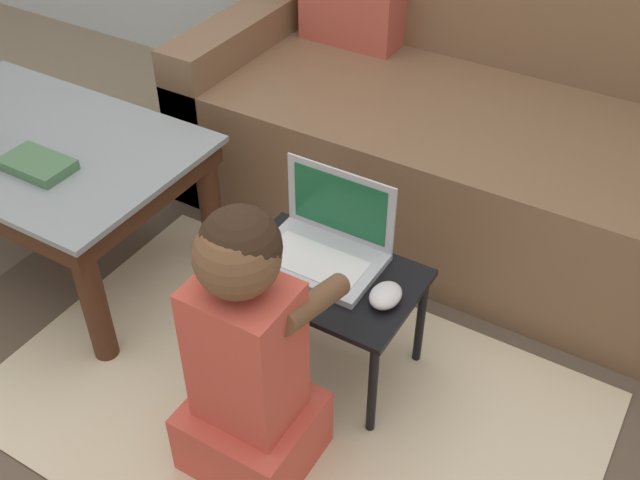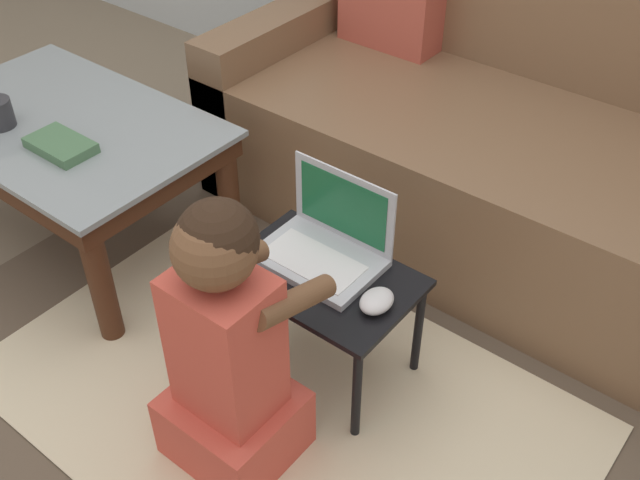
{
  "view_description": "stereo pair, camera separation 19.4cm",
  "coord_description": "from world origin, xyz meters",
  "px_view_note": "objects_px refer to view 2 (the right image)",
  "views": [
    {
      "loc": [
        0.82,
        -1.01,
        1.63
      ],
      "look_at": [
        0.05,
        0.28,
        0.4
      ],
      "focal_mm": 42.0,
      "sensor_mm": 36.0,
      "label": 1
    },
    {
      "loc": [
        0.98,
        -0.9,
        1.63
      ],
      "look_at": [
        0.05,
        0.28,
        0.4
      ],
      "focal_mm": 42.0,
      "sensor_mm": 36.0,
      "label": 2
    }
  ],
  "objects_px": {
    "laptop": "(324,246)",
    "computer_mouse": "(377,301)",
    "laptop_desk": "(322,288)",
    "book_on_table": "(61,145)",
    "person_seated": "(228,352)",
    "couch": "(507,146)",
    "coffee_table": "(67,140)"
  },
  "relations": [
    {
      "from": "laptop",
      "to": "computer_mouse",
      "type": "xyz_separation_m",
      "value": [
        0.22,
        -0.07,
        -0.02
      ]
    },
    {
      "from": "laptop_desk",
      "to": "computer_mouse",
      "type": "height_order",
      "value": "computer_mouse"
    },
    {
      "from": "computer_mouse",
      "to": "book_on_table",
      "type": "relative_size",
      "value": 0.5
    },
    {
      "from": "laptop",
      "to": "book_on_table",
      "type": "xyz_separation_m",
      "value": [
        -0.82,
        -0.2,
        0.09
      ]
    },
    {
      "from": "person_seated",
      "to": "laptop",
      "type": "bearing_deg",
      "value": 96.23
    },
    {
      "from": "couch",
      "to": "laptop_desk",
      "type": "distance_m",
      "value": 0.9
    },
    {
      "from": "coffee_table",
      "to": "computer_mouse",
      "type": "bearing_deg",
      "value": 1.47
    },
    {
      "from": "laptop",
      "to": "computer_mouse",
      "type": "height_order",
      "value": "laptop"
    },
    {
      "from": "couch",
      "to": "person_seated",
      "type": "height_order",
      "value": "couch"
    },
    {
      "from": "couch",
      "to": "person_seated",
      "type": "distance_m",
      "value": 1.25
    },
    {
      "from": "person_seated",
      "to": "computer_mouse",
      "type": "bearing_deg",
      "value": 63.54
    },
    {
      "from": "laptop_desk",
      "to": "book_on_table",
      "type": "bearing_deg",
      "value": -170.4
    },
    {
      "from": "laptop",
      "to": "person_seated",
      "type": "distance_m",
      "value": 0.41
    },
    {
      "from": "coffee_table",
      "to": "laptop_desk",
      "type": "xyz_separation_m",
      "value": [
        0.99,
        0.04,
        -0.09
      ]
    },
    {
      "from": "laptop_desk",
      "to": "book_on_table",
      "type": "xyz_separation_m",
      "value": [
        -0.85,
        -0.14,
        0.18
      ]
    },
    {
      "from": "couch",
      "to": "laptop_desk",
      "type": "xyz_separation_m",
      "value": [
        -0.07,
        -0.89,
        -0.02
      ]
    },
    {
      "from": "coffee_table",
      "to": "laptop_desk",
      "type": "height_order",
      "value": "coffee_table"
    },
    {
      "from": "laptop_desk",
      "to": "book_on_table",
      "type": "relative_size",
      "value": 2.41
    },
    {
      "from": "couch",
      "to": "computer_mouse",
      "type": "relative_size",
      "value": 18.96
    },
    {
      "from": "couch",
      "to": "laptop_desk",
      "type": "relative_size",
      "value": 3.92
    },
    {
      "from": "computer_mouse",
      "to": "person_seated",
      "type": "bearing_deg",
      "value": -116.46
    },
    {
      "from": "computer_mouse",
      "to": "book_on_table",
      "type": "xyz_separation_m",
      "value": [
        -1.03,
        -0.13,
        0.11
      ]
    },
    {
      "from": "couch",
      "to": "person_seated",
      "type": "bearing_deg",
      "value": -92.91
    },
    {
      "from": "laptop_desk",
      "to": "computer_mouse",
      "type": "xyz_separation_m",
      "value": [
        0.18,
        -0.01,
        0.07
      ]
    },
    {
      "from": "coffee_table",
      "to": "person_seated",
      "type": "bearing_deg",
      "value": -17.49
    },
    {
      "from": "coffee_table",
      "to": "computer_mouse",
      "type": "distance_m",
      "value": 1.17
    },
    {
      "from": "coffee_table",
      "to": "computer_mouse",
      "type": "height_order",
      "value": "coffee_table"
    },
    {
      "from": "book_on_table",
      "to": "couch",
      "type": "bearing_deg",
      "value": 48.31
    },
    {
      "from": "coffee_table",
      "to": "person_seated",
      "type": "relative_size",
      "value": 1.27
    },
    {
      "from": "coffee_table",
      "to": "laptop_desk",
      "type": "relative_size",
      "value": 2.01
    },
    {
      "from": "coffee_table",
      "to": "book_on_table",
      "type": "distance_m",
      "value": 0.19
    },
    {
      "from": "laptop",
      "to": "computer_mouse",
      "type": "relative_size",
      "value": 3.16
    }
  ]
}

